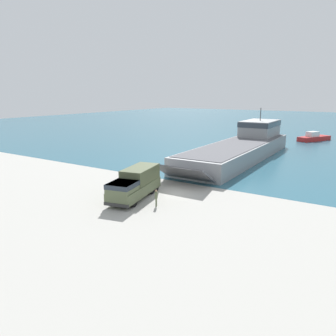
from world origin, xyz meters
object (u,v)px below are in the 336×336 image
Objects in this scene: soldier_on_ramp at (156,197)px; moored_boat_b at (314,138)px; landing_craft at (244,145)px; military_truck at (135,183)px.

soldier_on_ramp is 0.18× the size of moored_boat_b.
landing_craft is 4.18× the size of moored_boat_b.
military_truck reaches higher than soldier_on_ramp.
landing_craft is at bearing 65.40° from soldier_on_ramp.
military_truck is 56.37m from moored_boat_b.
moored_boat_b reaches higher than soldier_on_ramp.
military_truck is 0.94× the size of moored_boat_b.
landing_craft reaches higher than moored_boat_b.
military_truck is 5.11× the size of soldier_on_ramp.
landing_craft is 29.27m from soldier_on_ramp.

